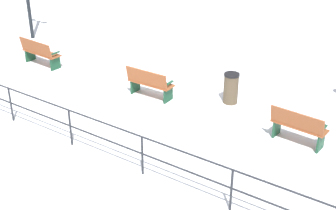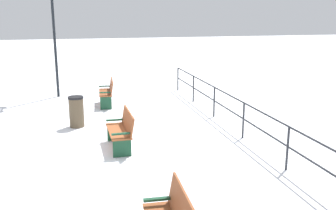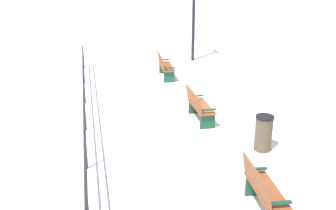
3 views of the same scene
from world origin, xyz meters
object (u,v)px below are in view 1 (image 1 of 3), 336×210
(bench_nearest, at_px, (298,126))
(trash_bin, at_px, (231,88))
(bench_second, at_px, (150,83))
(bench_third, at_px, (40,52))

(bench_nearest, height_order, trash_bin, bench_nearest)
(bench_second, bearing_deg, trash_bin, -64.55)
(bench_second, relative_size, bench_third, 0.91)
(bench_second, xyz_separation_m, bench_third, (-0.11, 4.57, 0.02))
(bench_third, relative_size, trash_bin, 1.70)
(trash_bin, bearing_deg, bench_third, 99.91)
(bench_nearest, relative_size, bench_third, 0.90)
(bench_nearest, height_order, bench_second, bench_nearest)
(bench_third, bearing_deg, bench_nearest, -86.79)
(bench_third, bearing_deg, bench_second, -85.71)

